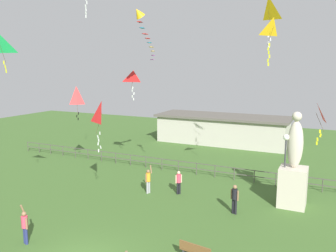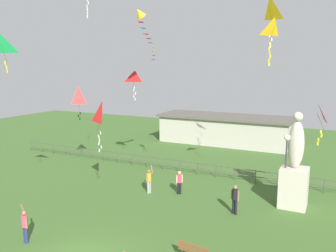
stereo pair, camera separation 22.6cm
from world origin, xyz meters
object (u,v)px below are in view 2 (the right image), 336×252
object	(u,v)px
person_3	(235,198)
kite_0	(269,10)
park_bench	(195,252)
kite_8	(103,114)
lamppost	(286,154)
statue_monument	(294,176)
person_5	(179,181)
kite_1	(274,29)
streamer_kite	(141,18)
kite_3	(135,77)
kite_4	(78,96)
kite_5	(317,114)
person_1	(149,179)
person_4	(25,224)
kite_6	(1,45)

from	to	relation	value
person_3	kite_0	size ratio (longest dim) A/B	0.56
park_bench	kite_8	xyz separation A→B (m)	(-7.82, 4.23, 4.99)
person_3	lamppost	bearing A→B (deg)	46.89
statue_monument	person_5	world-z (taller)	statue_monument
kite_1	person_3	bearing A→B (deg)	-117.65
kite_0	streamer_kite	distance (m)	8.06
lamppost	park_bench	xyz separation A→B (m)	(-2.51, -8.05, -2.72)
lamppost	kite_3	xyz separation A→B (m)	(-11.80, 2.37, 4.28)
person_5	kite_4	world-z (taller)	kite_4
statue_monument	person_3	size ratio (longest dim) A/B	3.35
statue_monument	kite_3	size ratio (longest dim) A/B	2.48
statue_monument	streamer_kite	size ratio (longest dim) A/B	1.05
park_bench	streamer_kite	bearing A→B (deg)	133.99
statue_monument	kite_8	bearing A→B (deg)	-159.81
park_bench	kite_0	size ratio (longest dim) A/B	0.51
statue_monument	person_5	size ratio (longest dim) A/B	3.66
kite_5	person_1	bearing A→B (deg)	-173.51
person_1	person_4	bearing A→B (deg)	-103.54
kite_1	park_bench	bearing A→B (deg)	-100.31
statue_monument	streamer_kite	world-z (taller)	streamer_kite
kite_3	streamer_kite	xyz separation A→B (m)	(2.84, -3.74, 3.82)
person_4	person_5	size ratio (longest dim) A/B	1.20
person_4	streamer_kite	size ratio (longest dim) A/B	0.35
statue_monument	park_bench	distance (m)	8.86
person_1	kite_0	xyz separation A→B (m)	(6.52, 4.00, 10.82)
kite_3	kite_6	world-z (taller)	kite_6
park_bench	kite_1	xyz separation A→B (m)	(1.46, 8.00, 9.94)
kite_4	person_3	bearing A→B (deg)	-13.31
park_bench	person_3	bearing A→B (deg)	88.11
kite_5	kite_4	bearing A→B (deg)	175.56
lamppost	kite_6	world-z (taller)	kite_6
kite_0	kite_1	world-z (taller)	kite_0
person_4	streamer_kite	xyz separation A→B (m)	(1.37, 8.71, 10.34)
statue_monument	kite_0	xyz separation A→B (m)	(-2.30, 2.13, 9.86)
person_1	kite_8	world-z (taller)	kite_8
person_1	kite_4	bearing A→B (deg)	162.29
person_3	person_5	size ratio (longest dim) A/B	1.09
kite_8	person_5	bearing A→B (deg)	36.14
person_3	kite_4	size ratio (longest dim) A/B	0.65
statue_monument	person_4	xyz separation A→B (m)	(-10.83, -10.23, -0.96)
park_bench	person_3	xyz separation A→B (m)	(0.18, 5.57, 0.52)
statue_monument	lamppost	size ratio (longest dim) A/B	1.31
park_bench	streamer_kite	world-z (taller)	streamer_kite
person_4	kite_5	size ratio (longest dim) A/B	0.81
person_3	kite_6	xyz separation A→B (m)	(-11.28, -5.52, 8.43)
person_5	kite_4	xyz separation A→B (m)	(-9.67, 1.76, 5.05)
person_4	kite_1	size ratio (longest dim) A/B	0.70
person_3	person_4	world-z (taller)	person_4
person_3	person_4	xyz separation A→B (m)	(-8.01, -7.59, -0.04)
kite_8	streamer_kite	distance (m)	6.47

